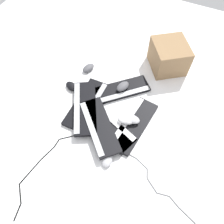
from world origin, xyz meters
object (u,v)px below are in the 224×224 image
object	(u,v)px
keyboard_0	(86,104)
cardboard_box	(169,56)
mouse_0	(88,68)
mouse_3	(125,120)
keyboard_2	(134,125)
mouse_4	(72,86)
mouse_1	(107,159)
mouse_2	(132,119)
keyboard_5	(99,126)
keyboard_3	(120,90)
mouse_5	(123,86)
keyboard_1	(107,126)
keyboard_4	(85,107)

from	to	relation	value
keyboard_0	cardboard_box	bearing A→B (deg)	-123.21
mouse_0	mouse_3	world-z (taller)	mouse_3
keyboard_2	cardboard_box	world-z (taller)	cardboard_box
keyboard_2	mouse_4	size ratio (longest dim) A/B	4.13
mouse_1	mouse_2	size ratio (longest dim) A/B	1.00
keyboard_5	mouse_4	world-z (taller)	keyboard_5
keyboard_5	mouse_2	world-z (taller)	mouse_2
mouse_1	keyboard_3	bearing A→B (deg)	178.67
keyboard_2	mouse_5	distance (m)	0.31
keyboard_3	mouse_1	distance (m)	0.55
keyboard_1	keyboard_4	bearing A→B (deg)	-14.20
keyboard_3	mouse_2	world-z (taller)	mouse_2
keyboard_5	keyboard_3	bearing A→B (deg)	-88.79
cardboard_box	mouse_3	bearing A→B (deg)	82.49
keyboard_5	mouse_5	size ratio (longest dim) A/B	3.82
keyboard_2	cardboard_box	bearing A→B (deg)	-92.35
mouse_1	cardboard_box	xyz separation A→B (m)	(-0.08, -0.93, 0.09)
mouse_2	mouse_5	distance (m)	0.28
keyboard_1	mouse_5	bearing A→B (deg)	-85.19
keyboard_0	cardboard_box	size ratio (longest dim) A/B	1.63
keyboard_1	keyboard_4	world-z (taller)	keyboard_4
mouse_0	mouse_5	world-z (taller)	mouse_5
mouse_4	keyboard_0	bearing A→B (deg)	173.66
keyboard_5	mouse_5	bearing A→B (deg)	-90.87
keyboard_5	mouse_1	bearing A→B (deg)	129.65
keyboard_4	mouse_0	world-z (taller)	keyboard_4
mouse_5	mouse_3	bearing A→B (deg)	-133.93
keyboard_1	mouse_5	distance (m)	0.33
mouse_5	mouse_4	bearing A→B (deg)	130.61
keyboard_0	keyboard_4	size ratio (longest dim) A/B	0.97
keyboard_2	mouse_2	world-z (taller)	mouse_2
mouse_5	keyboard_5	bearing A→B (deg)	-162.28
mouse_3	cardboard_box	size ratio (longest dim) A/B	0.40
keyboard_0	mouse_4	size ratio (longest dim) A/B	4.03
keyboard_2	mouse_3	distance (m)	0.07
keyboard_5	cardboard_box	xyz separation A→B (m)	(-0.22, -0.75, 0.07)
keyboard_0	keyboard_3	xyz separation A→B (m)	(-0.17, -0.22, 0.00)
mouse_4	cardboard_box	bearing A→B (deg)	-117.36
keyboard_3	keyboard_5	bearing A→B (deg)	91.21
keyboard_2	mouse_0	bearing A→B (deg)	-30.95
mouse_4	mouse_1	bearing A→B (deg)	161.55
keyboard_2	keyboard_4	xyz separation A→B (m)	(0.36, 0.04, 0.03)
keyboard_1	keyboard_2	size ratio (longest dim) A/B	1.02
keyboard_2	keyboard_3	bearing A→B (deg)	-47.72
mouse_1	keyboard_4	bearing A→B (deg)	-147.92
keyboard_0	keyboard_1	bearing A→B (deg)	155.23
keyboard_4	cardboard_box	distance (m)	0.77
keyboard_3	cardboard_box	world-z (taller)	cardboard_box
keyboard_0	mouse_2	xyz separation A→B (m)	(-0.35, -0.00, 0.04)
mouse_0	cardboard_box	world-z (taller)	cardboard_box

